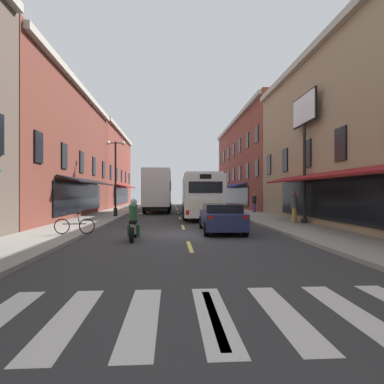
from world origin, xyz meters
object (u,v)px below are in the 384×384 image
object	(u,v)px
box_truck	(158,191)
pedestrian_far	(294,207)
transit_bus	(200,195)
pedestrian_near	(254,202)
bicycle_near	(75,226)
motorcycle_rider	(134,222)
sedan_near	(221,217)
billboard_sign	(304,123)
street_lamp_twin	(116,175)
sedan_mid	(161,202)

from	to	relation	value
box_truck	pedestrian_far	distance (m)	15.10
transit_bus	pedestrian_near	distance (m)	6.32
bicycle_near	pedestrian_far	distance (m)	12.34
transit_bus	motorcycle_rider	world-z (taller)	transit_bus
box_truck	sedan_near	size ratio (longest dim) A/B	1.74
billboard_sign	box_truck	bearing A→B (deg)	124.90
billboard_sign	street_lamp_twin	distance (m)	13.78
street_lamp_twin	sedan_near	bearing A→B (deg)	-54.41
billboard_sign	bicycle_near	size ratio (longest dim) A/B	4.35
sedan_mid	pedestrian_near	xyz separation A→B (m)	(8.67, -11.47, 0.31)
sedan_mid	pedestrian_far	xyz separation A→B (m)	(8.50, -21.47, 0.34)
billboard_sign	box_truck	size ratio (longest dim) A/B	0.92
sedan_near	pedestrian_near	distance (m)	14.15
motorcycle_rider	pedestrian_far	world-z (taller)	pedestrian_far
bicycle_near	pedestrian_far	world-z (taller)	pedestrian_far
billboard_sign	pedestrian_near	bearing A→B (deg)	91.42
sedan_near	box_truck	bearing A→B (deg)	103.28
billboard_sign	pedestrian_far	world-z (taller)	billboard_sign
billboard_sign	motorcycle_rider	size ratio (longest dim) A/B	3.60
sedan_mid	bicycle_near	xyz separation A→B (m)	(-2.88, -26.22, -0.22)
transit_bus	street_lamp_twin	xyz separation A→B (m)	(-6.40, -0.52, 1.57)
box_truck	motorcycle_rider	distance (m)	18.22
billboard_sign	motorcycle_rider	distance (m)	11.83
billboard_sign	motorcycle_rider	xyz separation A→B (m)	(-9.20, -5.31, -5.21)
transit_bus	pedestrian_far	distance (m)	8.27
sedan_near	motorcycle_rider	size ratio (longest dim) A/B	2.24
billboard_sign	sedan_near	size ratio (longest dim) A/B	1.61
transit_bus	box_truck	xyz separation A→B (m)	(-3.49, 5.90, 0.36)
box_truck	pedestrian_far	world-z (taller)	box_truck
box_truck	bicycle_near	world-z (taller)	box_truck
transit_bus	sedan_mid	size ratio (longest dim) A/B	2.60
sedan_mid	street_lamp_twin	world-z (taller)	street_lamp_twin
motorcycle_rider	street_lamp_twin	xyz separation A→B (m)	(-2.68, 11.75, 2.56)
bicycle_near	pedestrian_far	size ratio (longest dim) A/B	0.96
motorcycle_rider	street_lamp_twin	world-z (taller)	street_lamp_twin
billboard_sign	box_truck	xyz separation A→B (m)	(-8.97, 12.86, -3.86)
pedestrian_near	pedestrian_far	world-z (taller)	pedestrian_far
transit_bus	pedestrian_far	world-z (taller)	transit_bus
sedan_mid	pedestrian_far	world-z (taller)	pedestrian_far
billboard_sign	motorcycle_rider	world-z (taller)	billboard_sign
pedestrian_far	sedan_mid	bearing A→B (deg)	65.13
sedan_mid	pedestrian_near	distance (m)	14.38
box_truck	street_lamp_twin	distance (m)	7.15
street_lamp_twin	bicycle_near	bearing A→B (deg)	-89.57
pedestrian_far	billboard_sign	bearing A→B (deg)	-92.70
sedan_mid	bicycle_near	size ratio (longest dim) A/B	2.60
bicycle_near	street_lamp_twin	size ratio (longest dim) A/B	0.30
box_truck	bicycle_near	bearing A→B (deg)	-99.37
pedestrian_near	box_truck	bearing A→B (deg)	-170.28
billboard_sign	transit_bus	size ratio (longest dim) A/B	0.64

